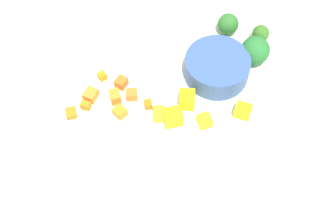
{
  "coord_description": "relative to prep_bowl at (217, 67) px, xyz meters",
  "views": [
    {
      "loc": [
        -0.18,
        -0.24,
        0.51
      ],
      "look_at": [
        0.0,
        0.0,
        0.02
      ],
      "focal_mm": 47.26,
      "sensor_mm": 36.0,
      "label": 1
    }
  ],
  "objects": [
    {
      "name": "carrot_dice_6",
      "position": [
        -0.16,
        0.07,
        -0.01
      ],
      "size": [
        0.02,
        0.02,
        0.01
      ],
      "primitive_type": "cube",
      "rotation": [
        0.0,
        0.0,
        2.07
      ],
      "color": "orange",
      "rests_on": "cutting_board"
    },
    {
      "name": "carrot_dice_7",
      "position": [
        -0.13,
        0.09,
        -0.01
      ],
      "size": [
        0.01,
        0.01,
        0.01
      ],
      "primitive_type": "cube",
      "rotation": [
        0.0,
        0.0,
        1.53
      ],
      "color": "orange",
      "rests_on": "cutting_board"
    },
    {
      "name": "pepper_dice_0",
      "position": [
        -0.06,
        -0.05,
        -0.01
      ],
      "size": [
        0.02,
        0.02,
        0.01
      ],
      "primitive_type": "cube",
      "rotation": [
        0.0,
        0.0,
        1.25
      ],
      "color": "yellow",
      "rests_on": "cutting_board"
    },
    {
      "name": "ground_plane",
      "position": [
        -0.09,
        -0.01,
        -0.03
      ],
      "size": [
        4.0,
        4.0,
        0.0
      ],
      "primitive_type": "plane",
      "color": "#949B8C"
    },
    {
      "name": "carrot_dice_5",
      "position": [
        -0.13,
        0.05,
        -0.01
      ],
      "size": [
        0.02,
        0.02,
        0.02
      ],
      "primitive_type": "cube",
      "rotation": [
        0.0,
        0.0,
        1.21
      ],
      "color": "orange",
      "rests_on": "cutting_board"
    },
    {
      "name": "carrot_dice_3",
      "position": [
        -0.17,
        0.06,
        -0.01
      ],
      "size": [
        0.01,
        0.02,
        0.01
      ],
      "primitive_type": "cube",
      "rotation": [
        0.0,
        0.0,
        2.2
      ],
      "color": "orange",
      "rests_on": "cutting_board"
    },
    {
      "name": "pepper_dice_3",
      "position": [
        -0.02,
        -0.07,
        -0.01
      ],
      "size": [
        0.02,
        0.03,
        0.02
      ],
      "primitive_type": "cube",
      "rotation": [
        0.0,
        0.0,
        2.13
      ],
      "color": "yellow",
      "rests_on": "cutting_board"
    },
    {
      "name": "carrot_dice_0",
      "position": [
        -0.19,
        0.06,
        -0.01
      ],
      "size": [
        0.02,
        0.02,
        0.01
      ],
      "primitive_type": "cube",
      "rotation": [
        0.0,
        0.0,
        1.17
      ],
      "color": "orange",
      "rests_on": "cutting_board"
    },
    {
      "name": "carrot_dice_4",
      "position": [
        -0.14,
        0.03,
        -0.01
      ],
      "size": [
        0.02,
        0.02,
        0.01
      ],
      "primitive_type": "cube",
      "rotation": [
        0.0,
        0.0,
        1.71
      ],
      "color": "orange",
      "rests_on": "cutting_board"
    },
    {
      "name": "carrot_dice_2",
      "position": [
        -0.11,
        0.01,
        -0.01
      ],
      "size": [
        0.01,
        0.01,
        0.01
      ],
      "primitive_type": "cube",
      "rotation": [
        0.0,
        0.0,
        2.67
      ],
      "color": "orange",
      "rests_on": "cutting_board"
    },
    {
      "name": "cutting_board",
      "position": [
        -0.09,
        -0.01,
        -0.02
      ],
      "size": [
        0.48,
        0.38,
        0.01
      ],
      "primitive_type": "cube",
      "color": "white",
      "rests_on": "ground_plane"
    },
    {
      "name": "broccoli_floret_1",
      "position": [
        0.09,
        0.01,
        0.0
      ],
      "size": [
        0.02,
        0.02,
        0.03
      ],
      "color": "#84B85E",
      "rests_on": "cutting_board"
    },
    {
      "name": "broccoli_floret_2",
      "position": [
        0.06,
        0.05,
        0.0
      ],
      "size": [
        0.03,
        0.03,
        0.03
      ],
      "color": "#81BF55",
      "rests_on": "cutting_board"
    },
    {
      "name": "prep_bowl",
      "position": [
        0.0,
        0.0,
        0.0
      ],
      "size": [
        0.09,
        0.09,
        0.03
      ],
      "primitive_type": "cylinder",
      "color": "#36528C",
      "rests_on": "cutting_board"
    },
    {
      "name": "carrot_dice_8",
      "position": [
        -0.11,
        0.04,
        -0.01
      ],
      "size": [
        0.02,
        0.02,
        0.01
      ],
      "primitive_type": "cube",
      "rotation": [
        0.0,
        0.0,
        0.99
      ],
      "color": "orange",
      "rests_on": "cutting_board"
    },
    {
      "name": "pepper_dice_2",
      "position": [
        -0.09,
        -0.02,
        -0.01
      ],
      "size": [
        0.03,
        0.03,
        0.02
      ],
      "primitive_type": "cube",
      "rotation": [
        0.0,
        0.0,
        2.72
      ],
      "color": "yellow",
      "rests_on": "cutting_board"
    },
    {
      "name": "pepper_dice_4",
      "position": [
        -0.1,
        -0.01,
        -0.01
      ],
      "size": [
        0.02,
        0.02,
        0.01
      ],
      "primitive_type": "cube",
      "rotation": [
        0.0,
        0.0,
        2.54
      ],
      "color": "yellow",
      "rests_on": "cutting_board"
    },
    {
      "name": "broccoli_floret_0",
      "position": [
        0.06,
        -0.01,
        0.01
      ],
      "size": [
        0.04,
        0.04,
        0.04
      ],
      "color": "#8FB15D",
      "rests_on": "cutting_board"
    },
    {
      "name": "pepper_dice_1",
      "position": [
        -0.06,
        -0.01,
        -0.01
      ],
      "size": [
        0.03,
        0.03,
        0.02
      ],
      "primitive_type": "cube",
      "rotation": [
        0.0,
        0.0,
        2.44
      ],
      "color": "yellow",
      "rests_on": "cutting_board"
    },
    {
      "name": "carrot_dice_1",
      "position": [
        -0.11,
        0.06,
        -0.01
      ],
      "size": [
        0.02,
        0.02,
        0.01
      ],
      "primitive_type": "cube",
      "rotation": [
        0.0,
        0.0,
        1.93
      ],
      "color": "orange",
      "rests_on": "cutting_board"
    }
  ]
}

